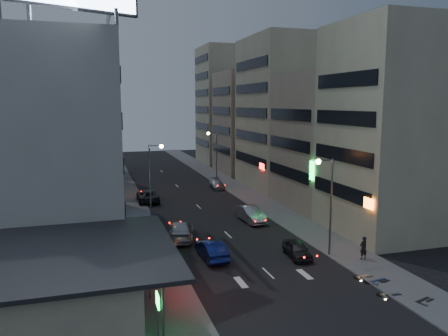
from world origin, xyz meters
name	(u,v)px	position (x,y,z in m)	size (l,w,h in m)	color
ground	(292,296)	(0.00, 0.00, 0.00)	(180.00, 180.00, 0.00)	black
sidewalk_left	(129,203)	(-8.00, 30.00, 0.06)	(4.00, 120.00, 0.12)	#4C4C4F
sidewalk_right	(249,195)	(8.00, 30.00, 0.06)	(4.00, 120.00, 0.12)	#4C4C4F
food_court	(68,280)	(-13.90, 2.00, 1.98)	(11.00, 13.00, 3.88)	#B9B191
white_building	(38,141)	(-17.00, 20.00, 9.00)	(14.00, 24.00, 18.00)	#AFAFAA
shophouse_near	(389,130)	(15.00, 10.50, 10.00)	(10.00, 11.00, 20.00)	#B9B191
shophouse_mid	(330,141)	(15.50, 22.00, 8.00)	(11.00, 12.00, 16.00)	tan
shophouse_far	(282,113)	(15.00, 35.00, 11.00)	(10.00, 14.00, 22.00)	#B9B191
far_left_a	(67,120)	(-15.50, 45.00, 10.00)	(11.00, 10.00, 20.00)	#AFAFAA
far_left_b	(69,131)	(-16.00, 58.00, 7.50)	(12.00, 10.00, 15.00)	gray
far_right_a	(250,123)	(15.50, 50.00, 9.00)	(11.00, 12.00, 18.00)	tan
far_right_b	(229,105)	(16.00, 64.00, 12.00)	(12.00, 12.00, 24.00)	#B9B191
street_lamp_right_near	(327,193)	(5.90, 6.00, 5.36)	(1.60, 0.44, 8.02)	#595B60
street_lamp_left	(154,170)	(-5.90, 22.00, 5.36)	(1.60, 0.44, 8.02)	#595B60
street_lamp_right_far	(214,150)	(5.90, 40.00, 5.36)	(1.60, 0.44, 8.02)	#595B60
parked_car_right_near	(297,249)	(3.58, 6.46, 0.66)	(1.57, 3.89, 1.33)	#28282D
parked_car_right_mid	(250,214)	(3.70, 17.78, 0.82)	(1.74, 4.98, 1.64)	#AAABB2
parked_car_left	(148,196)	(-5.60, 30.42, 0.78)	(2.57, 5.58, 1.55)	#26262B
parked_car_right_far	(217,184)	(5.34, 36.48, 0.66)	(1.86, 4.57, 1.33)	#9B9CA2
road_car_blue	(211,250)	(-3.24, 8.19, 0.77)	(1.62, 4.65, 1.53)	navy
road_car_silver	(181,231)	(-4.61, 13.94, 0.82)	(2.30, 5.66, 1.64)	#A2A4AA
person	(363,248)	(8.32, 4.23, 1.06)	(0.68, 0.45, 1.88)	black
scooter_black_a	(427,288)	(8.19, -2.93, 0.71)	(1.92, 0.64, 1.17)	black
scooter_silver_a	(397,284)	(6.84, -1.73, 0.69)	(1.86, 0.62, 1.14)	#B7BABF
scooter_blue	(385,270)	(7.48, 0.43, 0.75)	(2.07, 0.69, 1.26)	navy
scooter_black_b	(385,274)	(7.27, 0.09, 0.61)	(1.59, 0.53, 0.97)	black
scooter_silver_b	(370,268)	(6.90, 1.35, 0.64)	(1.72, 0.57, 1.05)	#A8ABB0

